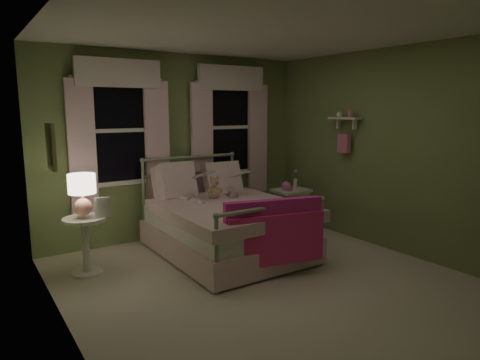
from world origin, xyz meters
TOP-DOWN VIEW (x-y plane):
  - room_shell at (0.00, 0.00)m, footprint 4.20×4.20m
  - bed at (0.10, 0.99)m, footprint 1.58×2.04m
  - pink_throw at (0.11, -0.03)m, footprint 1.09×0.40m
  - child_left at (-0.17, 1.42)m, footprint 0.27×0.18m
  - child_right at (0.39, 1.42)m, footprint 0.36×0.31m
  - book_left at (-0.17, 1.17)m, footprint 0.22×0.17m
  - book_right at (0.39, 1.17)m, footprint 0.22×0.16m
  - teddy_bear at (0.11, 1.26)m, footprint 0.22×0.18m
  - nightstand_left at (-1.56, 1.25)m, footprint 0.46×0.46m
  - table_lamp at (-1.56, 1.25)m, footprint 0.29×0.29m
  - book_nightstand at (-1.46, 1.17)m, footprint 0.20×0.25m
  - nightstand_right at (1.44, 1.28)m, footprint 0.50×0.40m
  - pink_toy at (1.34, 1.27)m, footprint 0.14×0.20m
  - bud_vase at (1.56, 1.33)m, footprint 0.06×0.06m
  - window_left at (-0.85, 2.03)m, footprint 1.34×0.13m
  - window_right at (0.85, 2.03)m, footprint 1.34×0.13m
  - wall_shelf at (1.90, 0.70)m, footprint 0.15×0.50m
  - framed_picture at (-1.95, 0.60)m, footprint 0.03×0.32m

SIDE VIEW (x-z plane):
  - bed at x=0.10m, z-range -0.22..0.97m
  - nightstand_left at x=-1.56m, z-range 0.09..0.74m
  - nightstand_right at x=1.44m, z-range 0.23..0.87m
  - pink_throw at x=0.11m, z-range 0.26..0.96m
  - book_nightstand at x=-1.46m, z-range 0.65..0.67m
  - pink_toy at x=1.34m, z-range 0.64..0.78m
  - bud_vase at x=1.56m, z-range 0.65..0.93m
  - teddy_bear at x=0.11m, z-range 0.64..0.94m
  - child_right at x=0.39m, z-range 0.57..1.21m
  - book_right at x=0.39m, z-range 0.79..1.05m
  - child_left at x=-0.17m, z-range 0.57..1.31m
  - table_lamp at x=-1.56m, z-range 0.72..1.19m
  - book_left at x=-0.17m, z-range 0.83..1.09m
  - room_shell at x=0.00m, z-range -0.80..3.40m
  - framed_picture at x=-1.95m, z-range 1.29..1.71m
  - wall_shelf at x=1.90m, z-range 1.22..1.82m
  - window_left at x=-0.85m, z-range 0.64..2.60m
  - window_right at x=0.85m, z-range 0.64..2.60m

